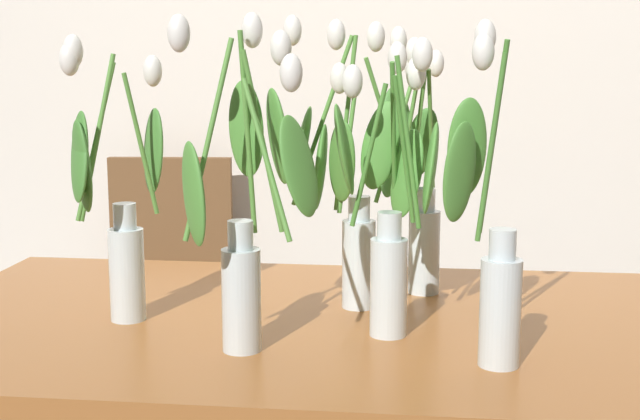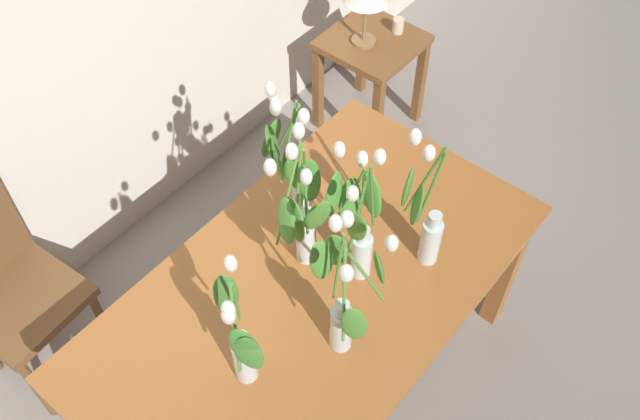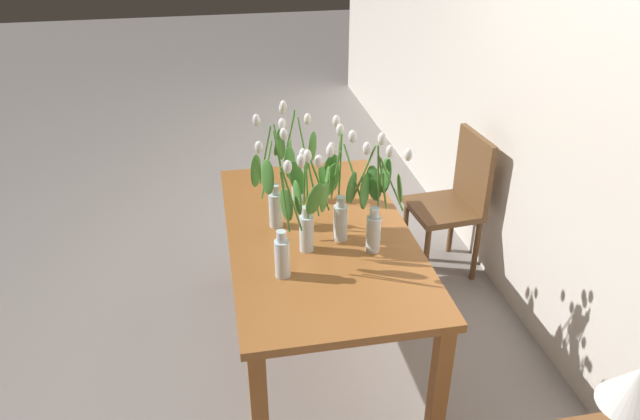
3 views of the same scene
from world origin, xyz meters
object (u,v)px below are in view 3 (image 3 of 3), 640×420
(tulip_vase_4, at_px, (311,208))
(tulip_vase_5, at_px, (295,164))
(dining_table, at_px, (319,248))
(table_lamp, at_px, (635,389))
(tulip_vase_2, at_px, (275,184))
(tulip_vase_3, at_px, (376,204))
(tulip_vase_1, at_px, (340,196))
(tulip_vase_0, at_px, (286,237))
(dining_chair, at_px, (456,197))

(tulip_vase_4, height_order, tulip_vase_5, tulip_vase_5)
(dining_table, xyz_separation_m, table_lamp, (1.32, 0.79, 0.21))
(dining_table, relative_size, tulip_vase_2, 2.76)
(tulip_vase_3, height_order, tulip_vase_4, tulip_vase_3)
(tulip_vase_2, distance_m, tulip_vase_5, 0.31)
(tulip_vase_1, relative_size, table_lamp, 1.47)
(tulip_vase_0, height_order, tulip_vase_1, tulip_vase_1)
(tulip_vase_2, height_order, table_lamp, tulip_vase_2)
(tulip_vase_0, bearing_deg, tulip_vase_4, 140.11)
(dining_chair, bearing_deg, tulip_vase_0, -52.43)
(table_lamp, bearing_deg, dining_table, -149.30)
(tulip_vase_3, bearing_deg, table_lamp, 25.83)
(tulip_vase_0, distance_m, tulip_vase_3, 0.46)
(dining_table, relative_size, tulip_vase_3, 2.78)
(tulip_vase_4, relative_size, tulip_vase_5, 0.99)
(tulip_vase_4, distance_m, table_lamp, 1.46)
(tulip_vase_5, bearing_deg, tulip_vase_1, 19.17)
(tulip_vase_4, bearing_deg, dining_chair, 125.45)
(tulip_vase_2, relative_size, tulip_vase_4, 1.07)
(tulip_vase_1, relative_size, tulip_vase_4, 1.09)
(tulip_vase_3, bearing_deg, tulip_vase_1, -130.50)
(tulip_vase_2, relative_size, tulip_vase_3, 1.01)
(tulip_vase_0, height_order, tulip_vase_5, tulip_vase_0)
(table_lamp, bearing_deg, tulip_vase_3, -154.17)
(dining_table, distance_m, tulip_vase_4, 0.35)
(tulip_vase_3, relative_size, table_lamp, 1.45)
(tulip_vase_1, relative_size, tulip_vase_2, 1.01)
(tulip_vase_1, distance_m, tulip_vase_4, 0.18)
(dining_chair, bearing_deg, tulip_vase_3, -43.77)
(table_lamp, bearing_deg, tulip_vase_4, -144.20)
(tulip_vase_0, relative_size, dining_chair, 0.61)
(tulip_vase_1, height_order, tulip_vase_2, tulip_vase_1)
(tulip_vase_5, bearing_deg, tulip_vase_3, 27.89)
(tulip_vase_0, relative_size, tulip_vase_1, 0.97)
(tulip_vase_0, height_order, table_lamp, tulip_vase_0)
(tulip_vase_5, height_order, dining_chair, tulip_vase_5)
(tulip_vase_1, distance_m, tulip_vase_5, 0.46)
(tulip_vase_0, distance_m, tulip_vase_5, 0.70)
(tulip_vase_0, height_order, dining_chair, tulip_vase_0)
(tulip_vase_0, bearing_deg, tulip_vase_3, 106.67)
(tulip_vase_4, bearing_deg, table_lamp, 35.80)
(tulip_vase_3, bearing_deg, dining_chair, 136.23)
(tulip_vase_0, bearing_deg, tulip_vase_5, 168.00)
(tulip_vase_3, bearing_deg, tulip_vase_4, -97.12)
(tulip_vase_4, distance_m, tulip_vase_5, 0.52)
(dining_chair, distance_m, table_lamp, 1.97)
(tulip_vase_2, bearing_deg, dining_table, 64.77)
(dining_chair, bearing_deg, tulip_vase_5, -77.57)
(dining_chair, bearing_deg, table_lamp, -5.86)
(dining_table, distance_m, tulip_vase_5, 0.48)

